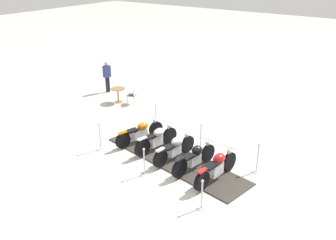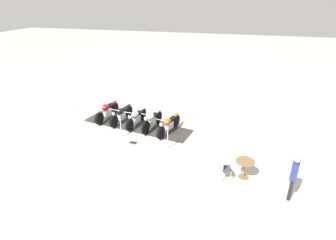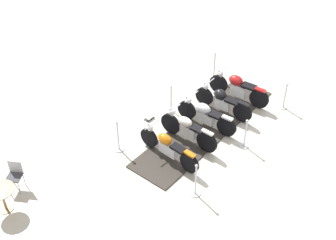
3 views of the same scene
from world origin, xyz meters
The scene contains 16 objects.
ground_plane centered at (0.00, 0.00, 0.00)m, with size 80.00×80.00×0.00m, color beige.
display_platform centered at (0.00, 0.00, 0.02)m, with size 6.11×1.53×0.04m, color #38332D.
motorcycle_maroon centered at (0.32, 1.93, 0.53)m, with size 2.30×0.63×1.01m.
motorcycle_black centered at (0.14, 0.97, 0.51)m, with size 2.19×0.69×0.98m.
motorcycle_chrome centered at (-0.04, 0.00, 0.50)m, with size 2.19×0.77×0.98m.
motorcycle_cream centered at (-0.21, -0.96, 0.53)m, with size 2.12×0.64×1.05m.
motorcycle_copper centered at (-0.38, -1.92, 0.48)m, with size 2.26×0.81×0.95m.
stanchion_right_rear centered at (-1.92, -2.29, 0.36)m, with size 0.33×0.33×1.10m.
stanchion_left_rear centered at (0.99, -2.82, 0.38)m, with size 0.32×0.32×1.14m.
stanchion_left_mid centered at (1.45, -0.26, 0.34)m, with size 0.32×0.32×1.05m.
stanchion_right_front centered at (-0.99, 2.82, 0.36)m, with size 0.33×0.33×1.11m.
stanchion_left_front centered at (1.92, 2.29, 0.35)m, with size 0.30×0.30×1.01m.
stanchion_right_mid centered at (-1.45, 0.26, 0.31)m, with size 0.35×0.35×1.02m.
info_placard centered at (-1.87, -0.52, 0.06)m, with size 0.27×0.37×0.19m.
cafe_table centered at (-3.28, -5.78, 0.56)m, with size 0.75×0.75×0.75m.
cafe_chair_near_table centered at (-3.56, -5.01, 0.52)m, with size 0.51×0.51×0.89m.
Camera 3 is at (4.50, -10.80, 9.61)m, focal length 48.63 mm.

